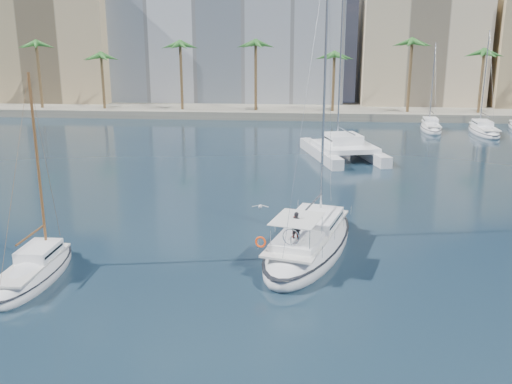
{
  "coord_description": "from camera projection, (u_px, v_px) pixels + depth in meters",
  "views": [
    {
      "loc": [
        2.81,
        -32.48,
        12.88
      ],
      "look_at": [
        -0.15,
        1.5,
        3.36
      ],
      "focal_mm": 40.0,
      "sensor_mm": 36.0,
      "label": 1
    }
  ],
  "objects": [
    {
      "name": "seagull",
      "position": [
        260.0,
        206.0,
        40.22
      ],
      "size": [
        1.19,
        0.51,
        0.22
      ],
      "color": "silver",
      "rests_on": "ground"
    },
    {
      "name": "moored_yacht_b",
      "position": [
        484.0,
        133.0,
        75.83
      ],
      "size": [
        3.32,
        10.83,
        13.72
      ],
      "primitive_type": null,
      "rotation": [
        0.0,
        0.0,
        -0.02
      ],
      "color": "white",
      "rests_on": "ground"
    },
    {
      "name": "palm_left",
      "position": [
        73.0,
        50.0,
        89.64
      ],
      "size": [
        3.6,
        3.6,
        12.3
      ],
      "color": "brown",
      "rests_on": "ground"
    },
    {
      "name": "building_beige",
      "position": [
        419.0,
        51.0,
        97.51
      ],
      "size": [
        20.0,
        14.0,
        20.0
      ],
      "primitive_type": "cube",
      "color": "beige",
      "rests_on": "ground"
    },
    {
      "name": "main_sloop",
      "position": [
        309.0,
        243.0,
        34.64
      ],
      "size": [
        7.35,
        13.55,
        19.18
      ],
      "rotation": [
        0.0,
        0.0,
        -0.26
      ],
      "color": "white",
      "rests_on": "ground"
    },
    {
      "name": "quay",
      "position": [
        288.0,
        111.0,
        93.24
      ],
      "size": [
        120.0,
        14.0,
        1.2
      ],
      "primitive_type": "cube",
      "color": "gray",
      "rests_on": "ground"
    },
    {
      "name": "palm_centre",
      "position": [
        289.0,
        51.0,
        86.8
      ],
      "size": [
        3.6,
        3.6,
        12.3
      ],
      "color": "brown",
      "rests_on": "ground"
    },
    {
      "name": "building_tan_left",
      "position": [
        55.0,
        44.0,
        101.63
      ],
      "size": [
        22.0,
        14.0,
        22.0
      ],
      "primitive_type": "cube",
      "color": "tan",
      "rests_on": "ground"
    },
    {
      "name": "moored_yacht_a",
      "position": [
        431.0,
        130.0,
        78.29
      ],
      "size": [
        3.37,
        9.52,
        11.9
      ],
      "primitive_type": null,
      "rotation": [
        0.0,
        0.0,
        -0.07
      ],
      "color": "white",
      "rests_on": "ground"
    },
    {
      "name": "ground",
      "position": [
        256.0,
        251.0,
        34.87
      ],
      "size": [
        160.0,
        160.0,
        0.0
      ],
      "primitive_type": "plane",
      "color": "black",
      "rests_on": "ground"
    },
    {
      "name": "building_modern",
      "position": [
        225.0,
        27.0,
        102.15
      ],
      "size": [
        42.0,
        16.0,
        28.0
      ],
      "primitive_type": "cube",
      "color": "silver",
      "rests_on": "ground"
    },
    {
      "name": "small_sloop",
      "position": [
        35.0,
        272.0,
        30.84
      ],
      "size": [
        2.54,
        8.07,
        11.6
      ],
      "rotation": [
        0.0,
        0.0,
        0.0
      ],
      "color": "white",
      "rests_on": "ground"
    },
    {
      "name": "catamaran",
      "position": [
        343.0,
        147.0,
        60.99
      ],
      "size": [
        9.22,
        13.56,
        17.98
      ],
      "rotation": [
        0.0,
        0.0,
        0.27
      ],
      "color": "white",
      "rests_on": "ground"
    }
  ]
}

